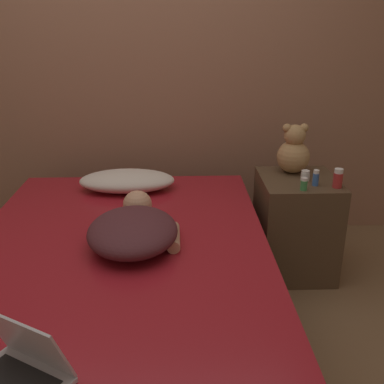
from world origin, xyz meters
name	(u,v)px	position (x,y,z in m)	size (l,w,h in m)	color
ground_plane	(123,342)	(0.00, 0.00, 0.00)	(12.00, 12.00, 0.00)	brown
wall_back	(134,50)	(0.00, 1.32, 1.30)	(8.00, 0.06, 2.60)	#996B51
bed	(120,299)	(0.00, 0.00, 0.26)	(1.43, 2.07, 0.52)	#2D2319
nightstand	(295,225)	(1.00, 0.67, 0.31)	(0.45, 0.49, 0.61)	brown
pillow	(127,181)	(-0.03, 0.77, 0.58)	(0.58, 0.31, 0.12)	beige
person_lying	(134,228)	(0.08, 0.07, 0.59)	(0.42, 0.63, 0.15)	#4C2328
laptop	(19,369)	(-0.18, -0.79, 0.56)	(0.36, 0.33, 0.22)	silver
teddy_bear	(294,152)	(0.98, 0.78, 0.74)	(0.20, 0.20, 0.30)	tan
bottle_blue	(316,178)	(1.06, 0.55, 0.66)	(0.03, 0.03, 0.09)	#3866B2
bottle_red	(338,178)	(1.17, 0.51, 0.67)	(0.05, 0.05, 0.11)	#B72D2D
bottle_white	(305,176)	(1.03, 0.64, 0.64)	(0.05, 0.05, 0.06)	white
bottle_green	(304,184)	(0.97, 0.48, 0.65)	(0.04, 0.04, 0.07)	#3D8E4C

